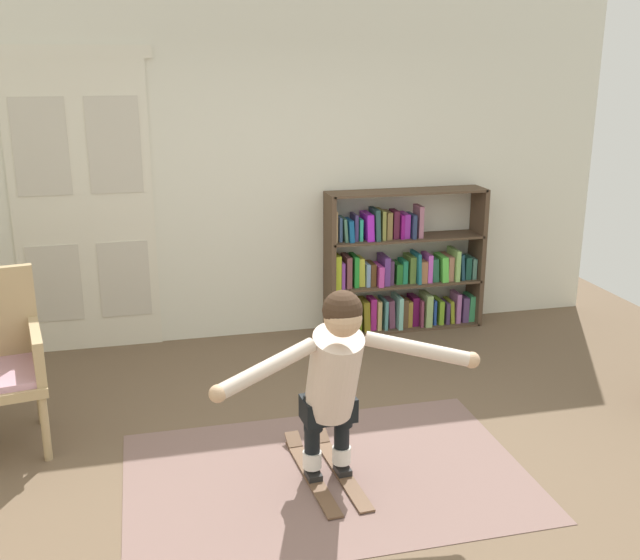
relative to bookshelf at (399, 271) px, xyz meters
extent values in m
plane|color=brown|center=(-1.08, -2.39, -0.53)|extent=(7.20, 7.20, 0.00)
cube|color=silver|center=(-1.08, 0.21, 0.92)|extent=(6.00, 0.10, 2.90)
cube|color=silver|center=(-2.92, 0.16, 0.64)|extent=(0.55, 0.04, 2.35)
cube|color=beige|center=(-2.92, 0.14, 1.16)|extent=(0.41, 0.01, 0.76)
cube|color=beige|center=(-2.92, 0.14, 0.06)|extent=(0.41, 0.01, 0.64)
cube|color=silver|center=(-2.37, 0.16, 0.64)|extent=(0.55, 0.04, 2.35)
cube|color=beige|center=(-2.37, 0.14, 1.16)|extent=(0.41, 0.01, 0.76)
cube|color=beige|center=(-2.37, 0.14, 0.06)|extent=(0.41, 0.01, 0.64)
cube|color=silver|center=(-2.65, 0.16, 1.87)|extent=(1.22, 0.04, 0.10)
cube|color=#795E57|center=(-1.24, -2.28, -0.53)|extent=(2.32, 1.55, 0.01)
cube|color=#4F3C2B|center=(-0.64, 0.00, 0.10)|extent=(0.04, 0.30, 1.25)
cube|color=#4F3C2B|center=(0.74, 0.00, 0.10)|extent=(0.04, 0.30, 1.25)
cube|color=#4F3C2B|center=(0.05, 0.00, -0.52)|extent=(1.38, 0.30, 0.02)
cube|color=#4F3C2B|center=(0.05, 0.00, -0.11)|extent=(1.38, 0.30, 0.02)
cube|color=#4F3C2B|center=(0.05, 0.00, 0.30)|extent=(1.38, 0.30, 0.02)
cube|color=#4F3C2B|center=(0.05, 0.00, 0.71)|extent=(1.38, 0.30, 0.02)
cube|color=brown|center=(-0.61, -0.01, -0.41)|extent=(0.04, 0.16, 0.19)
cube|color=#706547|center=(-0.55, -0.01, -0.40)|extent=(0.05, 0.21, 0.22)
cube|color=#589B7F|center=(-0.47, 0.01, -0.41)|extent=(0.04, 0.17, 0.21)
cube|color=#556F16|center=(-0.40, -0.01, -0.40)|extent=(0.06, 0.22, 0.23)
cube|color=olive|center=(-0.33, 0.00, -0.37)|extent=(0.07, 0.22, 0.28)
cube|color=#AB2586|center=(-0.26, -0.01, -0.37)|extent=(0.05, 0.15, 0.29)
cube|color=tan|center=(-0.20, 0.00, -0.38)|extent=(0.04, 0.20, 0.27)
cube|color=teal|center=(-0.14, 0.01, -0.38)|extent=(0.03, 0.23, 0.27)
cube|color=#7E4565|center=(-0.08, 0.01, -0.38)|extent=(0.07, 0.16, 0.26)
cube|color=#80CCBC|center=(-0.02, -0.01, -0.36)|extent=(0.04, 0.24, 0.29)
cube|color=brown|center=(0.04, 0.00, -0.38)|extent=(0.05, 0.18, 0.26)
cube|color=olive|center=(0.09, -0.01, -0.39)|extent=(0.04, 0.15, 0.24)
cube|color=#5C1047|center=(0.14, 0.02, -0.38)|extent=(0.06, 0.18, 0.27)
cube|color=#7C374F|center=(0.19, 0.00, -0.39)|extent=(0.03, 0.23, 0.25)
cube|color=#95BC71|center=(0.26, -0.02, -0.36)|extent=(0.06, 0.22, 0.29)
cube|color=#264BB3|center=(0.33, 0.00, -0.40)|extent=(0.03, 0.17, 0.23)
cube|color=#74AA29|center=(0.39, 0.02, -0.40)|extent=(0.04, 0.22, 0.22)
cube|color=#46315B|center=(0.45, 0.00, -0.41)|extent=(0.03, 0.19, 0.20)
cube|color=olive|center=(0.50, 0.01, -0.41)|extent=(0.05, 0.19, 0.21)
cube|color=#A764A7|center=(0.55, 0.00, -0.37)|extent=(0.04, 0.18, 0.28)
cube|color=#573C6E|center=(0.63, -0.02, -0.39)|extent=(0.06, 0.14, 0.23)
cube|color=#41AA6B|center=(0.69, 0.01, -0.39)|extent=(0.07, 0.18, 0.24)
cube|color=#A6B525|center=(-0.60, -0.01, 0.05)|extent=(0.06, 0.24, 0.30)
cube|color=purple|center=(-0.55, 0.00, 0.02)|extent=(0.03, 0.24, 0.23)
cube|color=brown|center=(-0.49, 0.01, 0.04)|extent=(0.05, 0.22, 0.28)
cube|color=green|center=(-0.42, 0.01, 0.04)|extent=(0.04, 0.21, 0.27)
cube|color=#D2CD41|center=(-0.37, 0.01, 0.03)|extent=(0.06, 0.16, 0.25)
cube|color=#789ECB|center=(-0.32, 0.01, 0.00)|extent=(0.03, 0.21, 0.20)
cube|color=brown|center=(-0.27, 0.00, 0.00)|extent=(0.05, 0.19, 0.20)
cube|color=#CE45AA|center=(-0.21, -0.02, -0.01)|extent=(0.05, 0.23, 0.18)
cube|color=#613689|center=(-0.15, 0.01, 0.03)|extent=(0.05, 0.24, 0.25)
cube|color=#4A3050|center=(-0.10, -0.01, 0.01)|extent=(0.03, 0.14, 0.22)
cube|color=#226D27|center=(-0.02, 0.01, -0.01)|extent=(0.05, 0.19, 0.18)
cube|color=#20835B|center=(0.03, 0.00, 0.01)|extent=(0.04, 0.17, 0.21)
cube|color=olive|center=(0.10, 0.02, 0.02)|extent=(0.05, 0.21, 0.24)
cube|color=#216F81|center=(0.15, -0.02, 0.04)|extent=(0.04, 0.22, 0.28)
cube|color=#A66C47|center=(0.20, -0.02, 0.00)|extent=(0.06, 0.17, 0.20)
cube|color=#CF59D7|center=(0.26, -0.01, 0.03)|extent=(0.04, 0.19, 0.25)
cube|color=#256348|center=(0.31, -0.01, 0.01)|extent=(0.07, 0.16, 0.21)
cube|color=#5CD74A|center=(0.39, -0.01, 0.02)|extent=(0.07, 0.22, 0.23)
cube|color=tan|center=(0.46, 0.02, 0.01)|extent=(0.05, 0.23, 0.22)
cube|color=#8EC568|center=(0.51, -0.01, 0.04)|extent=(0.04, 0.24, 0.28)
cube|color=navy|center=(0.57, -0.01, 0.02)|extent=(0.05, 0.18, 0.24)
cube|color=#1C4D3F|center=(0.63, -0.01, 0.00)|extent=(0.05, 0.15, 0.20)
cube|color=slate|center=(0.69, 0.02, 0.00)|extent=(0.04, 0.22, 0.19)
cube|color=tan|center=(-0.61, 0.00, 0.45)|extent=(0.03, 0.17, 0.27)
cube|color=#3D5B8C|center=(-0.56, 0.02, 0.42)|extent=(0.03, 0.16, 0.21)
cube|color=#4A7F67|center=(-0.52, 0.01, 0.41)|extent=(0.04, 0.20, 0.20)
cube|color=#165793|center=(-0.48, -0.01, 0.41)|extent=(0.05, 0.20, 0.19)
cube|color=#403570|center=(-0.42, 0.02, 0.43)|extent=(0.03, 0.18, 0.23)
cube|color=#2CB890|center=(-0.38, 0.01, 0.41)|extent=(0.03, 0.17, 0.19)
cube|color=#AC24D6|center=(-0.31, 0.01, 0.43)|extent=(0.07, 0.24, 0.23)
cube|color=#2B4C4C|center=(-0.25, -0.02, 0.45)|extent=(0.05, 0.22, 0.27)
cube|color=olive|center=(-0.19, 0.00, 0.44)|extent=(0.04, 0.21, 0.26)
cube|color=olive|center=(-0.13, 0.00, 0.43)|extent=(0.05, 0.18, 0.24)
cube|color=#501931|center=(-0.06, 0.00, 0.44)|extent=(0.05, 0.15, 0.25)
cube|color=#831579|center=(-0.01, -0.02, 0.42)|extent=(0.03, 0.15, 0.21)
cube|color=purple|center=(0.03, 0.02, 0.42)|extent=(0.05, 0.19, 0.21)
cube|color=navy|center=(0.09, -0.02, 0.42)|extent=(0.03, 0.19, 0.21)
cube|color=#A4657D|center=(0.16, -0.01, 0.45)|extent=(0.04, 0.17, 0.28)
cylinder|color=tan|center=(-2.85, -1.69, -0.32)|extent=(0.06, 0.06, 0.42)
cylinder|color=tan|center=(-2.93, -1.18, -0.32)|extent=(0.06, 0.06, 0.42)
cube|color=tan|center=(-2.88, -1.44, 0.09)|extent=(0.15, 0.56, 0.28)
cube|color=brown|center=(-1.33, -2.29, -0.52)|extent=(0.15, 0.86, 0.01)
cube|color=brown|center=(-1.36, -1.89, -0.49)|extent=(0.10, 0.12, 0.06)
cube|color=black|center=(-1.33, -2.31, -0.49)|extent=(0.09, 0.13, 0.04)
cube|color=brown|center=(-1.15, -2.28, -0.52)|extent=(0.15, 0.86, 0.01)
cube|color=brown|center=(-1.18, -1.88, -0.49)|extent=(0.10, 0.12, 0.06)
cube|color=black|center=(-1.15, -2.30, -0.49)|extent=(0.09, 0.13, 0.04)
cylinder|color=white|center=(-1.33, -2.29, -0.40)|extent=(0.12, 0.12, 0.10)
cylinder|color=black|center=(-1.33, -2.29, -0.20)|extent=(0.10, 0.10, 0.30)
cylinder|color=black|center=(-1.33, -2.31, -0.09)|extent=(0.12, 0.12, 0.22)
cylinder|color=white|center=(-1.15, -2.28, -0.40)|extent=(0.12, 0.12, 0.10)
cylinder|color=black|center=(-1.15, -2.28, -0.20)|extent=(0.10, 0.10, 0.30)
cylinder|color=black|center=(-1.15, -2.30, -0.09)|extent=(0.12, 0.12, 0.22)
cube|color=black|center=(-1.24, -2.30, -0.08)|extent=(0.31, 0.20, 0.14)
cylinder|color=beige|center=(-1.24, -2.39, 0.16)|extent=(0.31, 0.46, 0.58)
sphere|color=tan|center=(-1.23, -2.54, 0.54)|extent=(0.21, 0.21, 0.20)
sphere|color=#382619|center=(-1.23, -2.53, 0.58)|extent=(0.22, 0.22, 0.21)
cylinder|color=beige|center=(-1.64, -2.60, 0.33)|extent=(0.57, 0.31, 0.19)
sphere|color=tan|center=(-1.90, -2.72, 0.27)|extent=(0.10, 0.10, 0.09)
cylinder|color=beige|center=(-0.81, -2.55, 0.33)|extent=(0.58, 0.24, 0.19)
sphere|color=tan|center=(-0.54, -2.63, 0.27)|extent=(0.10, 0.10, 0.09)
camera|label=1|loc=(-2.20, -6.01, 1.82)|focal=41.76mm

